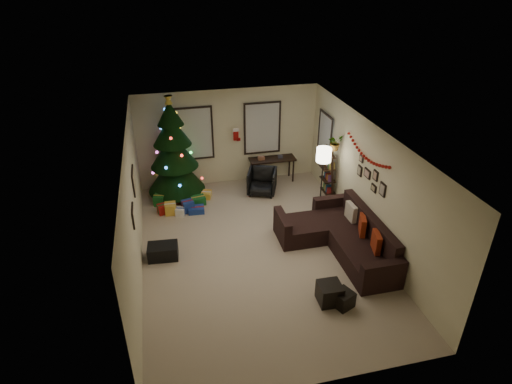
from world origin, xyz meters
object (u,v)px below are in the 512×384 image
(christmas_tree, at_px, (174,154))
(sofa, at_px, (342,237))
(desk, at_px, (272,161))
(desk_chair, at_px, (262,181))
(bookshelf, at_px, (328,176))

(christmas_tree, distance_m, sofa, 4.85)
(desk, distance_m, desk_chair, 0.84)
(desk, relative_size, desk_chair, 1.87)
(sofa, xyz_separation_m, bookshelf, (0.47, 2.05, 0.47))
(christmas_tree, height_order, desk, christmas_tree)
(desk, height_order, bookshelf, bookshelf)
(christmas_tree, bearing_deg, bookshelf, -18.91)
(christmas_tree, xyz_separation_m, bookshelf, (3.85, -1.32, -0.42))
(christmas_tree, height_order, sofa, christmas_tree)
(christmas_tree, relative_size, desk, 2.17)
(sofa, height_order, bookshelf, bookshelf)
(desk, bearing_deg, sofa, -79.78)
(christmas_tree, bearing_deg, sofa, -44.92)
(bookshelf, bearing_deg, desk, 126.67)
(desk_chair, distance_m, bookshelf, 1.82)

